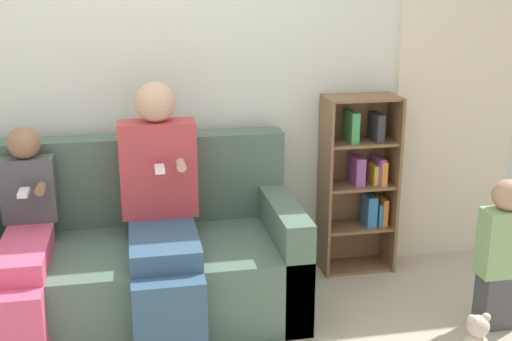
{
  "coord_description": "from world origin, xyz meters",
  "views": [
    {
      "loc": [
        -0.11,
        -2.79,
        1.81
      ],
      "look_at": [
        0.56,
        0.59,
        0.77
      ],
      "focal_mm": 45.0,
      "sensor_mm": 36.0,
      "label": 1
    }
  ],
  "objects_px": {
    "couch": "(133,260)",
    "toddler_standing": "(501,252)",
    "adult_seated": "(161,205)",
    "bookshelf": "(360,180)",
    "child_seated": "(24,241)"
  },
  "relations": [
    {
      "from": "child_seated",
      "to": "toddler_standing",
      "type": "xyz_separation_m",
      "value": [
        2.44,
        -0.38,
        -0.11
      ]
    },
    {
      "from": "couch",
      "to": "adult_seated",
      "type": "distance_m",
      "value": 0.4
    },
    {
      "from": "toddler_standing",
      "to": "bookshelf",
      "type": "xyz_separation_m",
      "value": [
        -0.47,
        0.86,
        0.16
      ]
    },
    {
      "from": "couch",
      "to": "bookshelf",
      "type": "distance_m",
      "value": 1.49
    },
    {
      "from": "couch",
      "to": "toddler_standing",
      "type": "bearing_deg",
      "value": -15.9
    },
    {
      "from": "couch",
      "to": "toddler_standing",
      "type": "height_order",
      "value": "couch"
    },
    {
      "from": "child_seated",
      "to": "couch",
      "type": "bearing_deg",
      "value": 17.04
    },
    {
      "from": "child_seated",
      "to": "toddler_standing",
      "type": "distance_m",
      "value": 2.47
    },
    {
      "from": "adult_seated",
      "to": "child_seated",
      "type": "height_order",
      "value": "adult_seated"
    },
    {
      "from": "adult_seated",
      "to": "bookshelf",
      "type": "bearing_deg",
      "value": 18.5
    },
    {
      "from": "adult_seated",
      "to": "bookshelf",
      "type": "relative_size",
      "value": 1.14
    },
    {
      "from": "adult_seated",
      "to": "toddler_standing",
      "type": "relative_size",
      "value": 1.54
    },
    {
      "from": "toddler_standing",
      "to": "bookshelf",
      "type": "bearing_deg",
      "value": 118.77
    },
    {
      "from": "adult_seated",
      "to": "toddler_standing",
      "type": "bearing_deg",
      "value": -14.17
    },
    {
      "from": "toddler_standing",
      "to": "bookshelf",
      "type": "relative_size",
      "value": 0.74
    }
  ]
}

